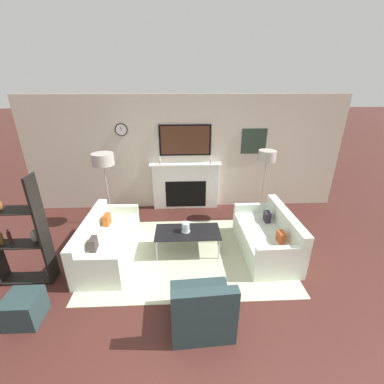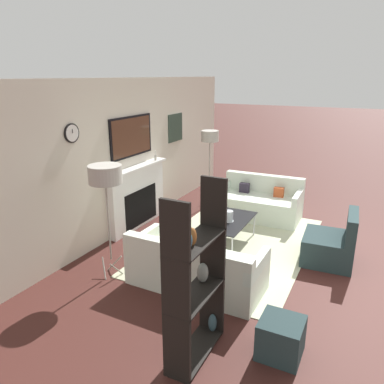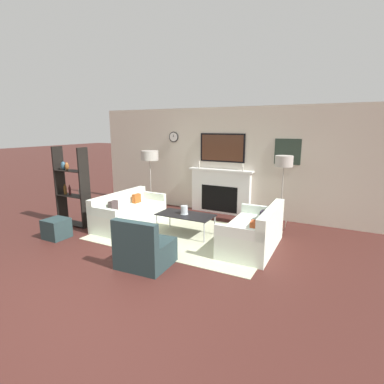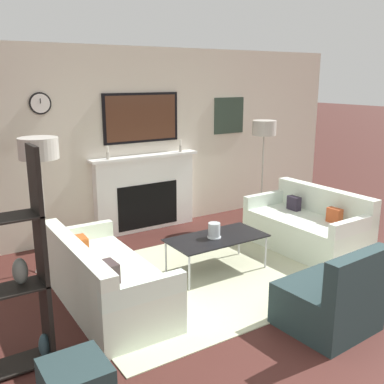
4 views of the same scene
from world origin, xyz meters
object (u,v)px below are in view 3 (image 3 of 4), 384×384
Objects in this scene: couch_right at (254,233)px; ottoman at (56,229)px; armchair at (144,250)px; couch_left at (129,213)px; shelf_unit at (73,189)px; floor_lamp_left at (150,156)px; floor_lamp_right at (284,163)px; hurricane_candle at (184,210)px; coffee_table at (186,216)px.

couch_right reaches higher than ottoman.
armchair reaches higher than ottoman.
couch_left is 2.19× the size of armchair.
shelf_unit is at bearing 114.74° from ottoman.
shelf_unit is at bearing -172.06° from couch_right.
couch_left is 1.72m from floor_lamp_left.
floor_lamp_right is (1.58, 2.74, 1.21)m from armchair.
ottoman is (-2.17, -1.42, -0.31)m from hurricane_candle.
armchair is 4.56× the size of hurricane_candle.
floor_lamp_right is (3.16, 1.21, 1.21)m from couch_left.
couch_right is at bearing -20.86° from floor_lamp_left.
hurricane_candle reaches higher than ottoman.
shelf_unit is at bearing -165.83° from hurricane_candle.
couch_right is at bearing 7.94° from shelf_unit.
couch_right is at bearing -100.82° from floor_lamp_right.
coffee_table reaches higher than ottoman.
couch_right is at bearing 0.01° from couch_left.
floor_lamp_left is (-3.17, 1.21, 1.18)m from couch_right.
couch_left reaches higher than hurricane_candle.
shelf_unit reaches higher than ottoman.
couch_right is 4.12m from shelf_unit.
hurricane_candle is at bearing 3.08° from couch_left.
floor_lamp_left is at bearing 145.68° from hurricane_candle.
armchair reaches higher than couch_left.
floor_lamp_right reaches higher than couch_right.
hurricane_candle is 2.61m from ottoman.
hurricane_candle is 0.42× the size of ottoman.
couch_left reaches higher than coffee_table.
shelf_unit reaches higher than armchair.
coffee_table is 0.73× the size of floor_lamp_left.
hurricane_candle is (1.42, 0.08, 0.24)m from couch_left.
armchair is 2.35m from ottoman.
couch_right is 1.97× the size of armchair.
shelf_unit is at bearing -157.50° from floor_lamp_right.
armchair is at bearing -84.15° from hurricane_candle.
armchair is 0.51× the size of floor_lamp_left.
couch_right is 0.99× the size of floor_lamp_right.
floor_lamp_right is 0.92× the size of shelf_unit.
ottoman is at bearing -65.26° from shelf_unit.
shelf_unit is at bearing -116.36° from floor_lamp_left.
shelf_unit is at bearing -166.15° from coffee_table.
shelf_unit is (-2.70, 0.97, 0.57)m from armchair.
hurricane_candle is at bearing -34.32° from floor_lamp_left.
couch_left is at bearing -176.92° from hurricane_candle.
ottoman is (-2.34, 0.19, -0.07)m from armchair.
ottoman is (-3.68, -1.34, -0.09)m from couch_right.
floor_lamp_right is (0.23, 1.21, 1.20)m from couch_right.
shelf_unit reaches higher than couch_left.
coffee_table is 0.66× the size of shelf_unit.
hurricane_candle is 0.10× the size of shelf_unit.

